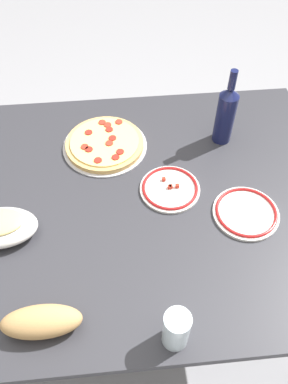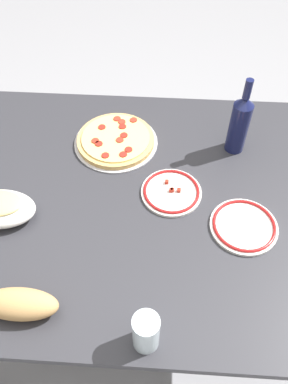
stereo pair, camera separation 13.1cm
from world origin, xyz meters
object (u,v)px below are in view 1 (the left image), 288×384
Objects in this scene: side_plate_far at (246,213)px; side_plate_near at (170,188)px; dining_table at (144,216)px; wine_bottle at (226,114)px; pepperoni_pizza at (105,144)px; water_glass at (176,329)px; bread_loaf at (41,322)px.

side_plate_near is at bearing 151.81° from side_plate_far.
wine_bottle is (0.32, 0.26, 0.23)m from dining_table.
side_plate_near is 0.95× the size of side_plate_far.
pepperoni_pizza is at bearing 115.55° from dining_table.
dining_table is 4.47× the size of wine_bottle.
pepperoni_pizza is 0.32m from side_plate_near.
wine_bottle is 0.38m from side_plate_far.
water_glass is at bearing -127.50° from side_plate_far.
bread_loaf is (-0.63, -0.67, -0.08)m from wine_bottle.
water_glass is 0.63× the size of bread_loaf.
dining_table is at bearing 53.39° from bread_loaf.
wine_bottle is 1.39× the size of side_plate_far.
bread_loaf reaches higher than side_plate_far.
water_glass is (0.16, -0.73, 0.05)m from pepperoni_pizza.
bread_loaf is at bearing 169.61° from water_glass.
side_plate_far is 0.70m from bread_loaf.
dining_table is 0.51m from water_glass.
pepperoni_pizza is 1.53× the size of side_plate_near.
wine_bottle is 2.23× the size of water_glass.
wine_bottle reaches higher than pepperoni_pizza.
dining_table is at bearing 94.19° from water_glass.
pepperoni_pizza reaches higher than side_plate_far.
water_glass reaches higher than dining_table.
side_plate_far is (0.23, -0.12, -0.00)m from side_plate_near.
side_plate_near is 0.26m from side_plate_far.
wine_bottle is 0.35m from side_plate_near.
wine_bottle is (0.44, 0.00, 0.11)m from pepperoni_pizza.
pepperoni_pizza is 2.34× the size of water_glass.
side_plate_near is at bearing 83.57° from water_glass.
bread_loaf is (-0.34, 0.06, -0.03)m from water_glass.
dining_table is 9.97× the size of water_glass.
bread_loaf is at bearing -132.30° from side_plate_near.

